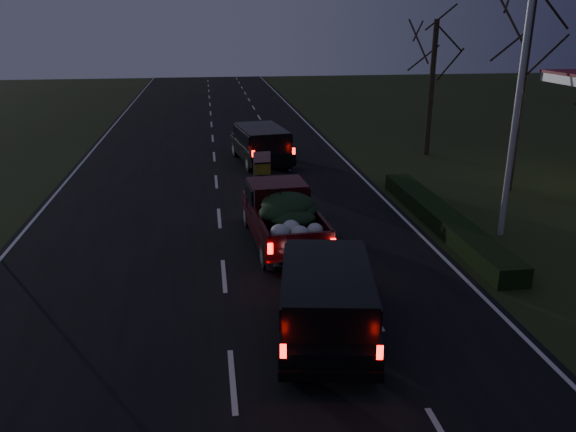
{
  "coord_description": "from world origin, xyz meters",
  "views": [
    {
      "loc": [
        -0.25,
        -14.72,
        6.94
      ],
      "look_at": [
        2.04,
        1.24,
        1.3
      ],
      "focal_mm": 35.0,
      "sensor_mm": 36.0,
      "label": 1
    }
  ],
  "objects_px": {
    "light_pole": "(522,70)",
    "rear_suv": "(327,294)",
    "pickup_truck": "(283,213)",
    "lead_suv": "(261,141)"
  },
  "relations": [
    {
      "from": "pickup_truck",
      "to": "rear_suv",
      "type": "distance_m",
      "value": 5.89
    },
    {
      "from": "light_pole",
      "to": "rear_suv",
      "type": "bearing_deg",
      "value": -142.74
    },
    {
      "from": "pickup_truck",
      "to": "rear_suv",
      "type": "bearing_deg",
      "value": -91.76
    },
    {
      "from": "pickup_truck",
      "to": "light_pole",
      "type": "bearing_deg",
      "value": -6.69
    },
    {
      "from": "pickup_truck",
      "to": "rear_suv",
      "type": "height_order",
      "value": "pickup_truck"
    },
    {
      "from": "light_pole",
      "to": "rear_suv",
      "type": "relative_size",
      "value": 1.78
    },
    {
      "from": "light_pole",
      "to": "pickup_truck",
      "type": "distance_m",
      "value": 8.72
    },
    {
      "from": "light_pole",
      "to": "lead_suv",
      "type": "height_order",
      "value": "light_pole"
    },
    {
      "from": "lead_suv",
      "to": "rear_suv",
      "type": "xyz_separation_m",
      "value": [
        -0.15,
        -16.82,
        -0.08
      ]
    },
    {
      "from": "light_pole",
      "to": "pickup_truck",
      "type": "relative_size",
      "value": 1.71
    }
  ]
}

